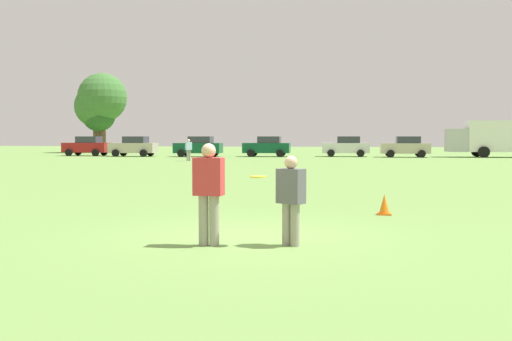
{
  "coord_description": "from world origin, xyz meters",
  "views": [
    {
      "loc": [
        1.95,
        -10.54,
        1.81
      ],
      "look_at": [
        0.05,
        0.51,
        1.17
      ],
      "focal_mm": 42.3,
      "sensor_mm": 36.0,
      "label": 1
    }
  ],
  "objects_px": {
    "player_defender": "(291,195)",
    "parked_car_near_right": "(346,146)",
    "parked_car_near_left": "(87,146)",
    "box_truck": "(499,137)",
    "traffic_cone": "(384,205)",
    "frisbee": "(258,177)",
    "parked_car_far_right": "(406,147)",
    "bystander_sideline_watcher": "(189,149)",
    "player_thrower": "(209,188)",
    "parked_car_mid_left": "(134,146)",
    "parked_car_mid_right": "(267,146)",
    "parked_car_center": "(199,146)"
  },
  "relations": [
    {
      "from": "traffic_cone",
      "to": "parked_car_center",
      "type": "relative_size",
      "value": 0.11
    },
    {
      "from": "traffic_cone",
      "to": "parked_car_mid_right",
      "type": "xyz_separation_m",
      "value": [
        -8.79,
        39.51,
        0.69
      ]
    },
    {
      "from": "parked_car_mid_left",
      "to": "parked_car_mid_right",
      "type": "distance_m",
      "value": 12.15
    },
    {
      "from": "frisbee",
      "to": "parked_car_mid_right",
      "type": "bearing_deg",
      "value": 98.52
    },
    {
      "from": "frisbee",
      "to": "parked_car_near_right",
      "type": "bearing_deg",
      "value": 89.41
    },
    {
      "from": "frisbee",
      "to": "parked_car_mid_left",
      "type": "height_order",
      "value": "parked_car_mid_left"
    },
    {
      "from": "parked_car_mid_left",
      "to": "player_defender",
      "type": "bearing_deg",
      "value": -65.61
    },
    {
      "from": "parked_car_near_left",
      "to": "parked_car_mid_right",
      "type": "relative_size",
      "value": 1.0
    },
    {
      "from": "player_defender",
      "to": "parked_car_center",
      "type": "height_order",
      "value": "parked_car_center"
    },
    {
      "from": "frisbee",
      "to": "traffic_cone",
      "type": "distance_m",
      "value": 5.0
    },
    {
      "from": "player_thrower",
      "to": "player_defender",
      "type": "distance_m",
      "value": 1.36
    },
    {
      "from": "player_defender",
      "to": "parked_car_near_right",
      "type": "bearing_deg",
      "value": 90.09
    },
    {
      "from": "traffic_cone",
      "to": "parked_car_near_left",
      "type": "height_order",
      "value": "parked_car_near_left"
    },
    {
      "from": "player_defender",
      "to": "parked_car_near_left",
      "type": "distance_m",
      "value": 49.43
    },
    {
      "from": "player_defender",
      "to": "traffic_cone",
      "type": "relative_size",
      "value": 3.11
    },
    {
      "from": "player_defender",
      "to": "traffic_cone",
      "type": "xyz_separation_m",
      "value": [
        1.69,
        4.31,
        -0.61
      ]
    },
    {
      "from": "player_defender",
      "to": "frisbee",
      "type": "distance_m",
      "value": 0.62
    },
    {
      "from": "player_defender",
      "to": "parked_car_near_left",
      "type": "relative_size",
      "value": 0.35
    },
    {
      "from": "parked_car_mid_right",
      "to": "bystander_sideline_watcher",
      "type": "distance_m",
      "value": 11.48
    },
    {
      "from": "traffic_cone",
      "to": "bystander_sideline_watcher",
      "type": "xyz_separation_m",
      "value": [
        -13.04,
        28.84,
        0.69
      ]
    },
    {
      "from": "parked_car_near_right",
      "to": "bystander_sideline_watcher",
      "type": "relative_size",
      "value": 2.62
    },
    {
      "from": "box_truck",
      "to": "bystander_sideline_watcher",
      "type": "xyz_separation_m",
      "value": [
        -24.47,
        -12.39,
        -0.84
      ]
    },
    {
      "from": "parked_car_center",
      "to": "parked_car_near_left",
      "type": "bearing_deg",
      "value": 175.86
    },
    {
      "from": "player_defender",
      "to": "parked_car_near_left",
      "type": "xyz_separation_m",
      "value": [
        -24.11,
        43.15,
        0.09
      ]
    },
    {
      "from": "frisbee",
      "to": "player_thrower",
      "type": "bearing_deg",
      "value": -168.99
    },
    {
      "from": "traffic_cone",
      "to": "bystander_sideline_watcher",
      "type": "distance_m",
      "value": 31.66
    },
    {
      "from": "parked_car_far_right",
      "to": "bystander_sideline_watcher",
      "type": "height_order",
      "value": "parked_car_far_right"
    },
    {
      "from": "player_defender",
      "to": "player_thrower",
      "type": "bearing_deg",
      "value": -170.68
    },
    {
      "from": "player_thrower",
      "to": "player_defender",
      "type": "xyz_separation_m",
      "value": [
        1.34,
        0.22,
        -0.12
      ]
    },
    {
      "from": "traffic_cone",
      "to": "parked_car_mid_left",
      "type": "relative_size",
      "value": 0.11
    },
    {
      "from": "player_thrower",
      "to": "parked_car_mid_left",
      "type": "height_order",
      "value": "parked_car_mid_left"
    },
    {
      "from": "player_thrower",
      "to": "box_truck",
      "type": "height_order",
      "value": "box_truck"
    },
    {
      "from": "frisbee",
      "to": "parked_car_near_right",
      "type": "relative_size",
      "value": 0.06
    },
    {
      "from": "box_truck",
      "to": "traffic_cone",
      "type": "bearing_deg",
      "value": -105.49
    },
    {
      "from": "frisbee",
      "to": "parked_car_far_right",
      "type": "distance_m",
      "value": 44.67
    },
    {
      "from": "player_thrower",
      "to": "parked_car_far_right",
      "type": "xyz_separation_m",
      "value": [
        6.41,
        44.48,
        -0.03
      ]
    },
    {
      "from": "box_truck",
      "to": "bystander_sideline_watcher",
      "type": "distance_m",
      "value": 27.44
    },
    {
      "from": "parked_car_near_right",
      "to": "box_truck",
      "type": "xyz_separation_m",
      "value": [
        13.19,
        0.53,
        0.83
      ]
    },
    {
      "from": "parked_car_near_left",
      "to": "box_truck",
      "type": "bearing_deg",
      "value": 3.69
    },
    {
      "from": "traffic_cone",
      "to": "parked_car_mid_left",
      "type": "distance_m",
      "value": 43.3
    },
    {
      "from": "frisbee",
      "to": "box_truck",
      "type": "xyz_separation_m",
      "value": [
        13.65,
        45.61,
        0.61
      ]
    },
    {
      "from": "parked_car_far_right",
      "to": "box_truck",
      "type": "bearing_deg",
      "value": 9.12
    },
    {
      "from": "player_thrower",
      "to": "bystander_sideline_watcher",
      "type": "bearing_deg",
      "value": 106.71
    },
    {
      "from": "frisbee",
      "to": "box_truck",
      "type": "height_order",
      "value": "box_truck"
    },
    {
      "from": "frisbee",
      "to": "bystander_sideline_watcher",
      "type": "relative_size",
      "value": 0.17
    },
    {
      "from": "parked_car_far_right",
      "to": "bystander_sideline_watcher",
      "type": "bearing_deg",
      "value": -145.95
    },
    {
      "from": "parked_car_far_right",
      "to": "bystander_sideline_watcher",
      "type": "distance_m",
      "value": 19.83
    },
    {
      "from": "parked_car_near_right",
      "to": "frisbee",
      "type": "bearing_deg",
      "value": -90.59
    },
    {
      "from": "parked_car_mid_right",
      "to": "bystander_sideline_watcher",
      "type": "xyz_separation_m",
      "value": [
        -4.25,
        -10.67,
        -0.01
      ]
    },
    {
      "from": "parked_car_far_right",
      "to": "bystander_sideline_watcher",
      "type": "relative_size",
      "value": 2.62
    }
  ]
}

